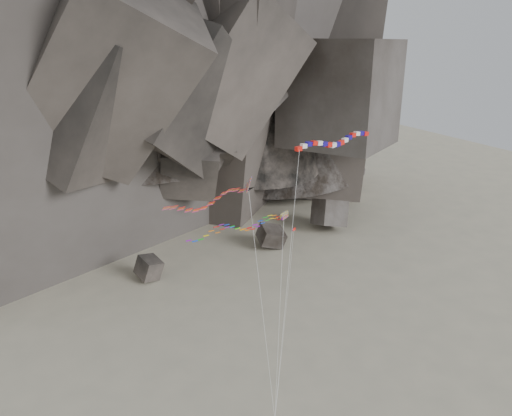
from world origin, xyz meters
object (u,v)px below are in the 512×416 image
parafoil_kite (234,227)px  pennant_kite (290,270)px  delta_kite (204,201)px  banner_kite (334,142)px

parafoil_kite → pennant_kite: bearing=-9.7°
delta_kite → pennant_kite: bearing=17.1°
parafoil_kite → pennant_kite: 10.99m
parafoil_kite → delta_kite: bearing=112.9°
delta_kite → banner_kite: 16.81m
delta_kite → banner_kite: (16.23, -0.01, 4.38)m
delta_kite → banner_kite: size_ratio=0.88×
banner_kite → parafoil_kite: bearing=178.3°
delta_kite → pennant_kite: delta_kite is taller
delta_kite → banner_kite: bearing=22.3°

